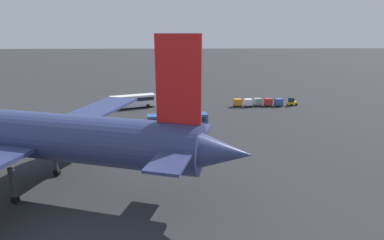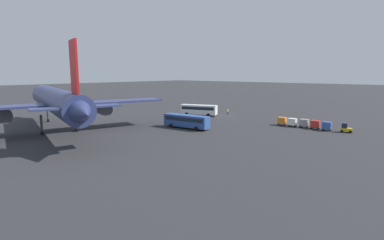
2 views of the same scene
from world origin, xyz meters
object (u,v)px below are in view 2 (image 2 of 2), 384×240
Objects in this scene: worker_person at (228,112)px; cargo_cart_red at (315,124)px; baggage_tug at (345,128)px; shuttle_bus_near at (199,109)px; cargo_cart_white at (292,122)px; shuttle_bus_far at (186,120)px; cargo_cart_blue at (327,126)px; cargo_cart_orange at (282,121)px; airplane at (57,101)px; cargo_cart_grey at (304,123)px.

cargo_cart_red is at bearing 166.25° from worker_person.
shuttle_bus_near is at bearing -16.32° from baggage_tug.
cargo_cart_white is (-29.96, -0.01, -0.80)m from shuttle_bus_near.
shuttle_bus_near is 22.07m from shuttle_bus_far.
baggage_tug is (-41.94, -0.76, -1.05)m from shuttle_bus_near.
shuttle_bus_far is at bearing 35.41° from cargo_cart_blue.
shuttle_bus_near reaches higher than shuttle_bus_far.
cargo_cart_white is 1.00× the size of cargo_cart_orange.
worker_person is at bearing -84.08° from shuttle_bus_far.
cargo_cart_white is 2.73m from cargo_cart_orange.
shuttle_bus_near is at bearing -83.66° from airplane.
cargo_cart_white is (-37.49, -41.00, -5.81)m from airplane.
worker_person is 0.82× the size of cargo_cart_grey.
cargo_cart_blue is 1.00× the size of cargo_cart_orange.
cargo_cart_red is at bearing -6.71° from cargo_cart_blue.
shuttle_bus_far is at bearing 42.60° from cargo_cart_grey.
cargo_cart_white is (8.17, 0.08, 0.00)m from cargo_cart_blue.
shuttle_bus_far is 6.93× the size of worker_person.
shuttle_bus_far is at bearing 101.35° from shuttle_bus_near.
cargo_cart_white is at bearing -140.75° from shuttle_bus_far.
cargo_cart_white is at bearing 162.44° from worker_person.
airplane is 61.69m from cargo_cart_blue.
cargo_cart_orange is at bearing -113.41° from airplane.
cargo_cart_blue and cargo_cart_orange have the same top height.
cargo_cart_grey is (-21.20, -19.50, -0.76)m from shuttle_bus_far.
worker_person is 30.57m from cargo_cart_red.
shuttle_bus_near is 35.42m from cargo_cart_red.
airplane is 4.72× the size of shuttle_bus_near.
airplane reaches higher than cargo_cart_grey.
baggage_tug is 1.26× the size of cargo_cart_orange.
shuttle_bus_far is 27.17m from worker_person.
shuttle_bus_far is 26.42m from cargo_cart_white.
shuttle_bus_near is at bearing 0.15° from cargo_cart_blue.
cargo_cart_blue is 8.17m from cargo_cart_white.
airplane is 55.86m from cargo_cart_white.
baggage_tug is at bearing -123.10° from airplane.
cargo_cart_blue is 1.00× the size of cargo_cart_red.
shuttle_bus_near is 27.25m from cargo_cart_orange.
cargo_cart_blue is (3.81, 0.66, 0.25)m from baggage_tug.
cargo_cart_orange is (10.89, -0.13, 0.00)m from cargo_cart_blue.
shuttle_bus_near reaches higher than cargo_cart_blue.
cargo_cart_white is (5.45, 0.41, 0.00)m from cargo_cart_red.
cargo_cart_blue is (-38.13, -0.10, -0.80)m from shuttle_bus_near.
cargo_cart_red is at bearing -14.37° from baggage_tug.
worker_person is (5.77, -26.53, -1.08)m from shuttle_bus_far.
shuttle_bus_far is 5.68× the size of cargo_cart_grey.
shuttle_bus_near is 5.47× the size of cargo_cart_red.
cargo_cart_orange is (-27.24, -0.22, -0.80)m from shuttle_bus_near.
baggage_tug is 36.88m from worker_person.
baggage_tug is 1.26× the size of cargo_cart_white.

